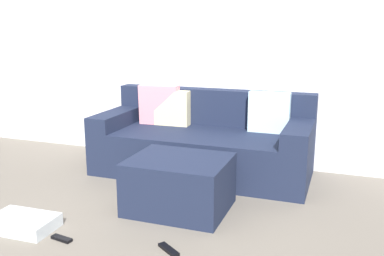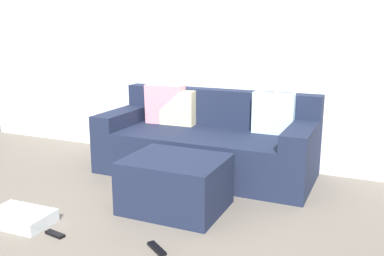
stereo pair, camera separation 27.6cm
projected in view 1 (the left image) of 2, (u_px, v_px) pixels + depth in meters
ground_plane at (85, 250)px, 2.94m from camera, size 8.26×8.26×0.00m
wall_back at (197, 43)px, 4.76m from camera, size 6.35×0.10×2.65m
couch_sectional at (203, 142)px, 4.49m from camera, size 2.18×0.95×0.88m
ottoman at (179, 184)px, 3.57m from camera, size 0.80×0.66×0.44m
storage_bin at (23, 223)px, 3.24m from camera, size 0.50×0.33×0.10m
remote_near_ottoman at (169, 250)px, 2.93m from camera, size 0.19×0.16×0.02m
remote_by_storage_bin at (62, 239)px, 3.08m from camera, size 0.17×0.08×0.02m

